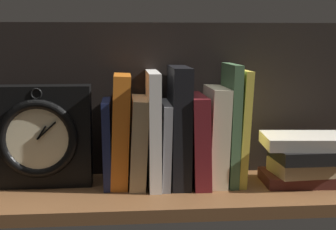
# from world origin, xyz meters

# --- Properties ---
(ground_plane) EXTENTS (0.87, 0.27, 0.03)m
(ground_plane) POSITION_xyz_m (0.00, 0.00, -0.01)
(ground_plane) COLOR brown
(back_panel) EXTENTS (0.87, 0.01, 0.34)m
(back_panel) POSITION_xyz_m (0.00, 0.13, 0.17)
(back_panel) COLOR black
(back_panel) RESTS_ON ground_plane
(book_navy_bierce) EXTENTS (0.02, 0.12, 0.18)m
(book_navy_bierce) POSITION_xyz_m (-0.14, 0.04, 0.09)
(book_navy_bierce) COLOR #192147
(book_navy_bierce) RESTS_ON ground_plane
(book_orange_pandolfini) EXTENTS (0.04, 0.12, 0.24)m
(book_orange_pandolfini) POSITION_xyz_m (-0.11, 0.04, 0.12)
(book_orange_pandolfini) COLOR orange
(book_orange_pandolfini) RESTS_ON ground_plane
(book_tan_shortstories) EXTENTS (0.04, 0.15, 0.19)m
(book_tan_shortstories) POSITION_xyz_m (-0.07, 0.04, 0.09)
(book_tan_shortstories) COLOR tan
(book_tan_shortstories) RESTS_ON ground_plane
(book_white_catcher) EXTENTS (0.02, 0.17, 0.24)m
(book_white_catcher) POSITION_xyz_m (-0.04, 0.04, 0.12)
(book_white_catcher) COLOR silver
(book_white_catcher) RESTS_ON ground_plane
(book_gray_chess) EXTENTS (0.02, 0.16, 0.17)m
(book_gray_chess) POSITION_xyz_m (-0.01, 0.04, 0.09)
(book_gray_chess) COLOR gray
(book_gray_chess) RESTS_ON ground_plane
(book_black_skeptic) EXTENTS (0.04, 0.15, 0.25)m
(book_black_skeptic) POSITION_xyz_m (0.02, 0.04, 0.12)
(book_black_skeptic) COLOR black
(book_black_skeptic) RESTS_ON ground_plane
(book_maroon_dawkins) EXTENTS (0.04, 0.16, 0.19)m
(book_maroon_dawkins) POSITION_xyz_m (0.06, 0.04, 0.09)
(book_maroon_dawkins) COLOR maroon
(book_maroon_dawkins) RESTS_ON ground_plane
(book_cream_twain) EXTENTS (0.04, 0.14, 0.21)m
(book_cream_twain) POSITION_xyz_m (0.10, 0.04, 0.10)
(book_cream_twain) COLOR beige
(book_cream_twain) RESTS_ON ground_plane
(book_green_romantic) EXTENTS (0.03, 0.14, 0.26)m
(book_green_romantic) POSITION_xyz_m (0.13, 0.04, 0.13)
(book_green_romantic) COLOR #476B44
(book_green_romantic) RESTS_ON ground_plane
(book_yellow_seinlanguage) EXTENTS (0.03, 0.13, 0.24)m
(book_yellow_seinlanguage) POSITION_xyz_m (0.15, 0.04, 0.12)
(book_yellow_seinlanguage) COLOR gold
(book_yellow_seinlanguage) RESTS_ON ground_plane
(framed_clock) EXTENTS (0.21, 0.07, 0.21)m
(framed_clock) POSITION_xyz_m (-0.27, 0.04, 0.11)
(framed_clock) COLOR black
(framed_clock) RESTS_ON ground_plane
(book_stack_side) EXTENTS (0.18, 0.14, 0.11)m
(book_stack_side) POSITION_xyz_m (0.28, 0.00, 0.05)
(book_stack_side) COLOR #471E19
(book_stack_side) RESTS_ON ground_plane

